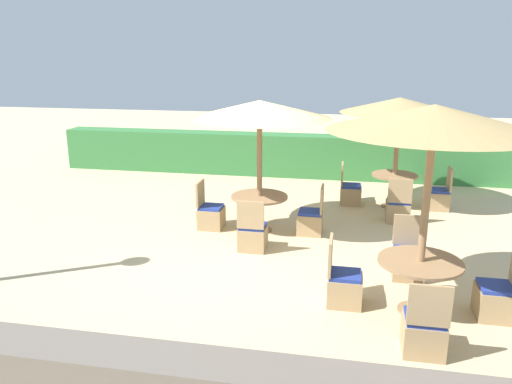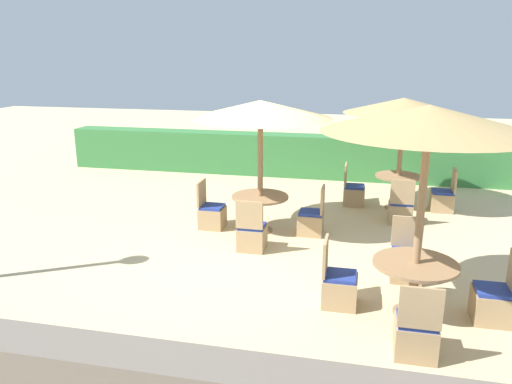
% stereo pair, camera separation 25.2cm
% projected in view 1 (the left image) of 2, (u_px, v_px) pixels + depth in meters
% --- Properties ---
extents(ground_plane, '(40.00, 40.00, 0.00)m').
position_uv_depth(ground_plane, '(249.00, 252.00, 8.57)').
color(ground_plane, '#D1BA8C').
extents(hedge_row, '(13.00, 0.70, 1.14)m').
position_uv_depth(hedge_row, '(290.00, 155.00, 13.71)').
color(hedge_row, '#387A3D').
rests_on(hedge_row, ground_plane).
extents(stone_border, '(10.00, 0.56, 0.43)m').
position_uv_depth(stone_border, '(173.00, 376.00, 4.94)').
color(stone_border, '#6B6056').
rests_on(stone_border, ground_plane).
extents(parasol_center, '(2.61, 2.61, 2.48)m').
position_uv_depth(parasol_center, '(260.00, 110.00, 8.95)').
color(parasol_center, '#93704C').
rests_on(parasol_center, ground_plane).
extents(round_table_center, '(1.07, 1.07, 0.70)m').
position_uv_depth(round_table_center, '(259.00, 203.00, 9.43)').
color(round_table_center, '#93704C').
rests_on(round_table_center, ground_plane).
extents(patio_chair_center_west, '(0.46, 0.46, 0.93)m').
position_uv_depth(patio_chair_center_west, '(210.00, 215.00, 9.66)').
color(patio_chair_center_west, tan).
rests_on(patio_chair_center_west, ground_plane).
extents(patio_chair_center_south, '(0.46, 0.46, 0.93)m').
position_uv_depth(patio_chair_center_south, '(253.00, 235.00, 8.59)').
color(patio_chair_center_south, tan).
rests_on(patio_chair_center_south, ground_plane).
extents(patio_chair_center_east, '(0.46, 0.46, 0.93)m').
position_uv_depth(patio_chair_center_east, '(311.00, 220.00, 9.36)').
color(patio_chair_center_east, tan).
rests_on(patio_chair_center_east, ground_plane).
extents(parasol_front_right, '(2.57, 2.57, 2.72)m').
position_uv_depth(parasol_front_right, '(434.00, 119.00, 5.92)').
color(parasol_front_right, '#93704C').
rests_on(parasol_front_right, ground_plane).
extents(round_table_front_right, '(1.08, 1.08, 0.72)m').
position_uv_depth(round_table_front_right, '(419.00, 271.00, 6.45)').
color(round_table_front_right, '#93704C').
rests_on(round_table_front_right, ground_plane).
extents(patio_chair_front_right_east, '(0.46, 0.46, 0.93)m').
position_uv_depth(patio_chair_front_right_east, '(497.00, 299.00, 6.39)').
color(patio_chair_front_right_east, tan).
rests_on(patio_chair_front_right_east, ground_plane).
extents(patio_chair_front_right_west, '(0.46, 0.46, 0.93)m').
position_uv_depth(patio_chair_front_right_west, '(343.00, 286.00, 6.75)').
color(patio_chair_front_right_west, tan).
rests_on(patio_chair_front_right_west, ground_plane).
extents(patio_chair_front_right_south, '(0.46, 0.46, 0.93)m').
position_uv_depth(patio_chair_front_right_south, '(424.00, 332.00, 5.64)').
color(patio_chair_front_right_south, tan).
rests_on(patio_chair_front_right_south, ground_plane).
extents(patio_chair_front_right_north, '(0.46, 0.46, 0.93)m').
position_uv_depth(patio_chair_front_right_north, '(408.00, 261.00, 7.55)').
color(patio_chair_front_right_north, tan).
rests_on(patio_chair_front_right_north, ground_plane).
extents(parasol_back_right, '(2.51, 2.51, 2.39)m').
position_uv_depth(parasol_back_right, '(400.00, 106.00, 10.45)').
color(parasol_back_right, '#93704C').
rests_on(parasol_back_right, ground_plane).
extents(round_table_back_right, '(0.98, 0.98, 0.74)m').
position_uv_depth(round_table_back_right, '(394.00, 182.00, 10.90)').
color(round_table_back_right, '#93704C').
rests_on(round_table_back_right, ground_plane).
extents(patio_chair_back_right_south, '(0.46, 0.46, 0.93)m').
position_uv_depth(patio_chair_back_right_south, '(398.00, 209.00, 10.03)').
color(patio_chair_back_right_south, tan).
rests_on(patio_chair_back_right_south, ground_plane).
extents(patio_chair_back_right_west, '(0.46, 0.46, 0.93)m').
position_uv_depth(patio_chair_back_right_west, '(350.00, 193.00, 11.20)').
color(patio_chair_back_right_west, tan).
rests_on(patio_chair_back_right_west, ground_plane).
extents(patio_chair_back_right_east, '(0.46, 0.46, 0.93)m').
position_uv_depth(patio_chair_back_right_east, '(438.00, 198.00, 10.82)').
color(patio_chair_back_right_east, tan).
rests_on(patio_chair_back_right_east, ground_plane).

